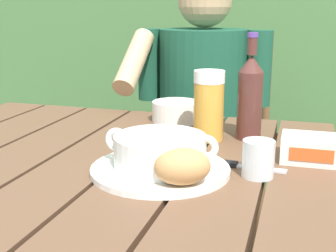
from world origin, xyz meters
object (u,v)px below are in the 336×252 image
Objects in this scene: serving_plate at (160,169)px; butter_tub at (311,149)px; chair_near_diner at (210,160)px; water_glass_small at (258,159)px; beer_bottle at (250,96)px; beer_glass at (209,106)px; table_knife at (236,165)px; diner_bowl at (176,111)px; soup_bowl at (160,150)px; bread_roll at (182,166)px; person_eating at (200,113)px.

serving_plate is 0.33m from butter_tub.
butter_tub is at bearing -65.05° from chair_near_diner.
water_glass_small reaches higher than serving_plate.
chair_near_diner is 0.94m from butter_tub.
beer_bottle is (0.14, 0.29, 0.10)m from serving_plate.
beer_bottle is (0.22, -0.66, 0.41)m from chair_near_diner.
beer_glass is 1.01× the size of table_knife.
beer_glass is 1.26× the size of diner_bowl.
soup_bowl is at bearing -170.72° from water_glass_small.
table_knife is at bearing 63.22° from bread_roll.
bread_roll is at bearing -116.78° from table_knife.
diner_bowl is (-0.08, 0.42, 0.02)m from serving_plate.
soup_bowl is 1.86× the size of bread_roll.
chair_near_diner is at bearing 98.13° from bread_roll.
table_knife is (0.14, 0.07, -0.04)m from soup_bowl.
water_glass_small is (0.27, -0.93, 0.33)m from chair_near_diner.
bread_roll is 0.51m from diner_bowl.
water_glass_small reaches higher than butter_tub.
butter_tub is (0.37, -0.80, 0.32)m from chair_near_diner.
beer_glass reaches higher than butter_tub.
serving_plate is at bearing -85.08° from chair_near_diner.
table_knife is (0.14, 0.07, -0.00)m from serving_plate.
serving_plate is 2.22× the size of bread_roll.
bread_roll reaches higher than diner_bowl.
chair_near_diner is 1.02m from water_glass_small.
chair_near_diner reaches higher than soup_bowl.
diner_bowl is at bearing 123.18° from table_knife.
beer_bottle is 0.28m from water_glass_small.
beer_bottle is at bearing 78.52° from bread_roll.
chair_near_diner is 5.80× the size of table_knife.
water_glass_small is 0.16m from butter_tub.
bread_roll is 1.72× the size of water_glass_small.
person_eating is 8.95× the size of diner_bowl.
water_glass_small is at bearing 9.28° from soup_bowl.
beer_glass is 0.22m from table_knife.
beer_glass is (0.13, -0.50, 0.14)m from person_eating.
diner_bowl is (0.00, -0.54, 0.33)m from chair_near_diner.
soup_bowl reaches higher than water_glass_small.
beer_glass reaches higher than serving_plate.
person_eating is at bearing 90.49° from diner_bowl.
chair_near_diner is at bearing 89.20° from person_eating.
person_eating is at bearing -90.80° from chair_near_diner.
chair_near_diner reaches higher than beer_glass.
bread_roll is 0.32m from butter_tub.
soup_bowl reaches higher than butter_tub.
serving_plate is 1.06× the size of beer_bottle.
serving_plate is at bearing -151.33° from butter_tub.
table_knife is 0.41m from diner_bowl.
person_eating is at bearing 96.46° from serving_plate.
beer_glass is at bearing 117.73° from table_knife.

